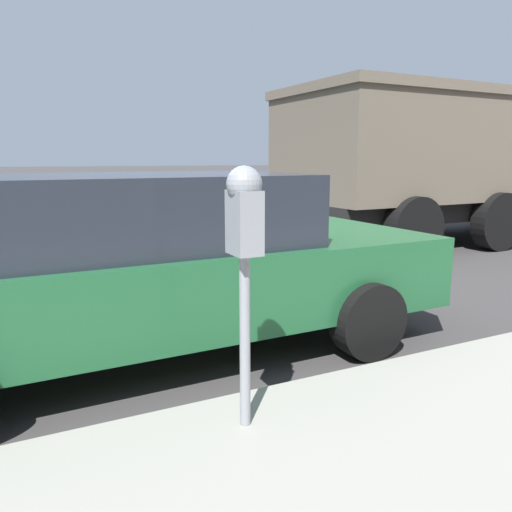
# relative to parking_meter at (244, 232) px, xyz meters

# --- Properties ---
(ground_plane) EXTENTS (220.00, 220.00, 0.00)m
(ground_plane) POSITION_rel_parking_meter_xyz_m (2.57, -0.31, -1.24)
(ground_plane) COLOR #3D3A3A
(parking_meter) EXTENTS (0.21, 0.19, 1.46)m
(parking_meter) POSITION_rel_parking_meter_xyz_m (0.00, 0.00, 0.00)
(parking_meter) COLOR gray
(parking_meter) RESTS_ON sidewalk
(car_green) EXTENTS (2.16, 4.93, 1.50)m
(car_green) POSITION_rel_parking_meter_xyz_m (1.62, 0.14, -0.45)
(car_green) COLOR #1E5B33
(car_green) RESTS_ON ground_plane
(dump_truck) EXTENTS (3.12, 8.09, 2.85)m
(dump_truck) POSITION_rel_parking_meter_xyz_m (5.03, -7.33, 0.41)
(dump_truck) COLOR black
(dump_truck) RESTS_ON ground_plane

